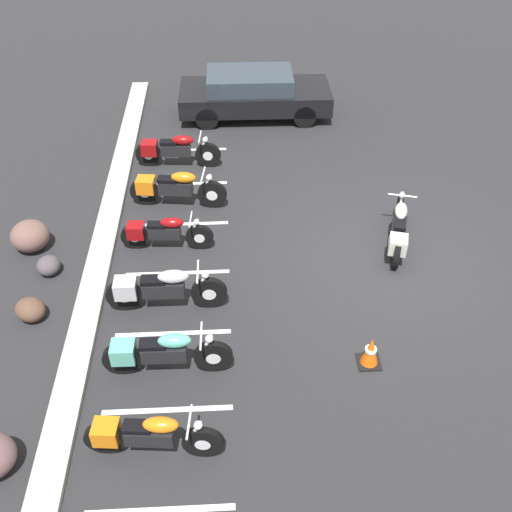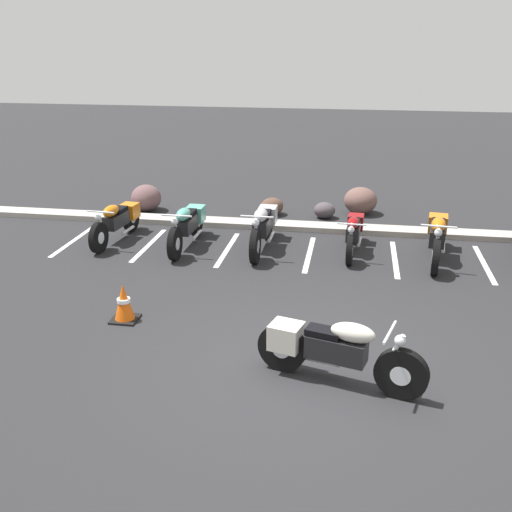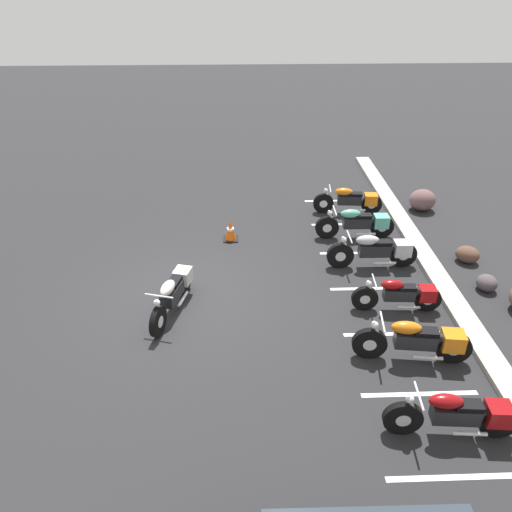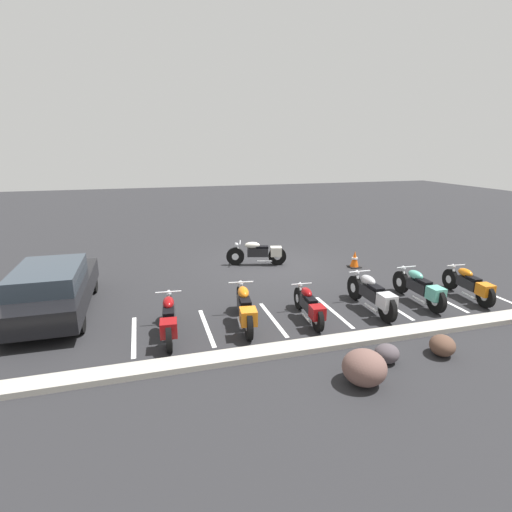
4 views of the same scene
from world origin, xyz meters
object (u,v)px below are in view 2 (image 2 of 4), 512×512
Objects in this scene: parked_bike_3 at (354,232)px; landscape_rock_2 at (325,210)px; motorcycle_cream_featured at (331,349)px; landscape_rock_1 at (360,201)px; landscape_rock_3 at (146,198)px; parked_bike_4 at (437,235)px; parked_bike_0 at (118,220)px; traffic_cone at (124,303)px; parked_bike_1 at (188,224)px; landscape_rock_0 at (272,206)px; parked_bike_2 at (263,225)px.

parked_bike_3 is 2.37m from landscape_rock_2.
motorcycle_cream_featured reaches higher than landscape_rock_1.
landscape_rock_1 is at bearing -179.01° from parked_bike_3.
parked_bike_4 is at bearing -18.87° from landscape_rock_3.
parked_bike_0 is at bearing -150.25° from landscape_rock_1.
landscape_rock_1 is (0.13, 2.78, -0.08)m from parked_bike_3.
parked_bike_1 is at bearing 89.85° from traffic_cone.
parked_bike_3 is at bearing 48.02° from traffic_cone.
motorcycle_cream_featured is at bearing -85.99° from landscape_rock_2.
landscape_rock_2 is at bearing -147.35° from landscape_rock_1.
parked_bike_4 is 7.08m from landscape_rock_3.
parked_bike_1 is 2.92m from landscape_rock_3.
landscape_rock_0 is 6.22m from traffic_cone.
parked_bike_4 is at bearing 84.84° from motorcycle_cream_featured.
landscape_rock_0 is at bearing 177.44° from landscape_rock_2.
parked_bike_2 reaches higher than parked_bike_3.
landscape_rock_2 is at bearing 124.36° from parked_bike_0.
motorcycle_cream_featured is 1.09× the size of parked_bike_3.
landscape_rock_1 is 1.01× the size of landscape_rock_3.
parked_bike_3 is at bearing -88.12° from parked_bike_4.
parked_bike_4 is at bearing 35.94° from traffic_cone.
parked_bike_0 is 1.06× the size of parked_bike_3.
parked_bike_1 reaches higher than traffic_cone.
landscape_rock_0 is at bearing -167.27° from landscape_rock_1.
parked_bike_1 is at bearing -85.40° from parked_bike_2.
parked_bike_1 is 1.11× the size of parked_bike_3.
parked_bike_2 reaches higher than parked_bike_0.
parked_bike_0 reaches higher than landscape_rock_2.
parked_bike_4 is (6.53, -0.04, 0.04)m from parked_bike_0.
landscape_rock_0 is (1.39, 2.52, -0.25)m from parked_bike_1.
traffic_cone is at bearing -73.75° from landscape_rock_3.
parked_bike_0 is 3.97m from traffic_cone.
landscape_rock_2 is at bearing 65.99° from traffic_cone.
parked_bike_3 is at bearing -72.60° from landscape_rock_2.
landscape_rock_2 is at bearing -2.56° from landscape_rock_0.
parked_bike_3 is at bearing -49.33° from landscape_rock_0.
parked_bike_3 is 5.53m from landscape_rock_3.
landscape_rock_0 is (-3.58, 2.45, -0.26)m from parked_bike_4.
parked_bike_1 is 4.97m from parked_bike_4.
motorcycle_cream_featured is 3.60× the size of landscape_rock_0.
parked_bike_0 is at bearing 149.51° from motorcycle_cream_featured.
parked_bike_2 is 3.42m from parked_bike_4.
parked_bike_4 is at bearing -46.11° from landscape_rock_2.
landscape_rock_1 is at bearing 61.79° from traffic_cone.
motorcycle_cream_featured is at bearing 1.33° from parked_bike_3.
parked_bike_0 is 5.83m from landscape_rock_1.
parked_bike_1 is at bearing -137.29° from landscape_rock_2.
parked_bike_2 is (-1.62, 4.87, 0.02)m from motorcycle_cream_featured.
landscape_rock_1 reaches higher than landscape_rock_0.
parked_bike_4 is at bearing 88.38° from parked_bike_3.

